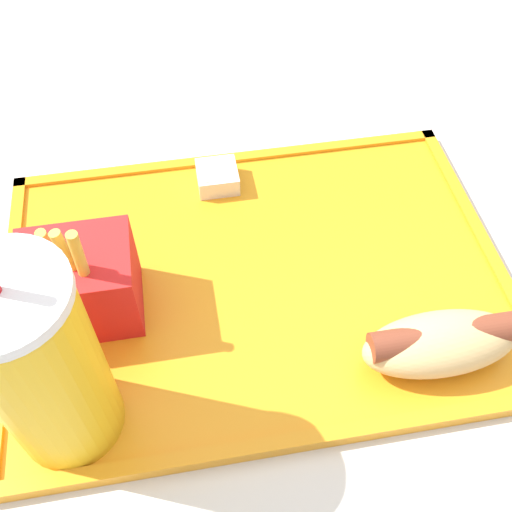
# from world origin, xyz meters

# --- Properties ---
(ground_plane) EXTENTS (8.00, 8.00, 0.00)m
(ground_plane) POSITION_xyz_m (0.00, 0.00, 0.00)
(ground_plane) COLOR gray
(dining_table) EXTENTS (1.03, 1.09, 0.78)m
(dining_table) POSITION_xyz_m (0.00, 0.00, 0.39)
(dining_table) COLOR beige
(dining_table) RESTS_ON ground_plane
(food_tray) EXTENTS (0.46, 0.33, 0.01)m
(food_tray) POSITION_xyz_m (0.01, 0.02, 0.78)
(food_tray) COLOR orange
(food_tray) RESTS_ON dining_table
(soda_cup) EXTENTS (0.08, 0.08, 0.21)m
(soda_cup) POSITION_xyz_m (0.18, 0.13, 0.88)
(soda_cup) COLOR gold
(soda_cup) RESTS_ON food_tray
(hot_dog_far) EXTENTS (0.13, 0.05, 0.05)m
(hot_dog_far) POSITION_xyz_m (-0.12, 0.13, 0.81)
(hot_dog_far) COLOR #DBB270
(hot_dog_far) RESTS_ON food_tray
(fries_carton) EXTENTS (0.09, 0.07, 0.12)m
(fries_carton) POSITION_xyz_m (0.16, 0.03, 0.82)
(fries_carton) COLOR red
(fries_carton) RESTS_ON food_tray
(sauce_cup_mayo) EXTENTS (0.04, 0.04, 0.02)m
(sauce_cup_mayo) POSITION_xyz_m (0.03, -0.10, 0.80)
(sauce_cup_mayo) COLOR silver
(sauce_cup_mayo) RESTS_ON food_tray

